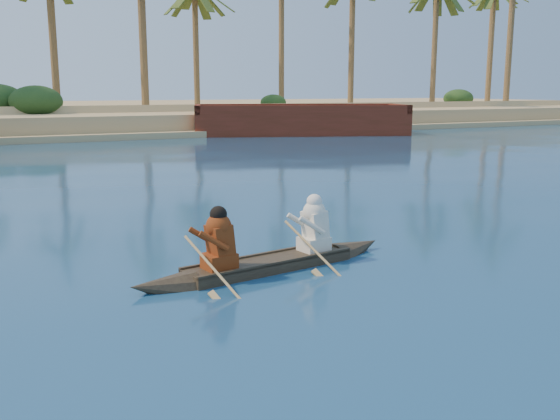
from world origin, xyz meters
TOP-DOWN VIEW (x-y plane):
  - canoe at (5.78, -4.00)m, footprint 4.67×1.30m
  - barge_right at (20.64, 22.00)m, footprint 13.73×8.61m

SIDE VIEW (x-z plane):
  - canoe at x=5.78m, z-range -0.39..0.88m
  - barge_right at x=20.64m, z-range -0.33..1.85m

